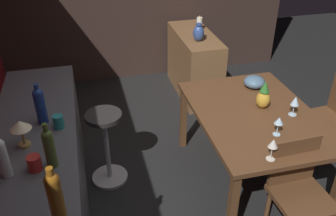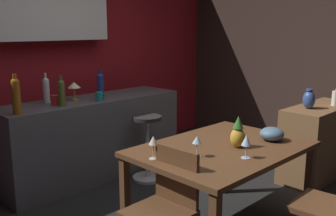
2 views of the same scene
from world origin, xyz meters
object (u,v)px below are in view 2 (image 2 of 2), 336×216
at_px(sideboard_cabinet, 319,141).
at_px(wine_bottle_amber, 16,95).
at_px(counter_lamp, 74,87).
at_px(chair_near_window, 165,206).
at_px(chair_by_doorway, 336,206).
at_px(wine_bottle_clear, 46,89).
at_px(wine_glass_right, 197,141).
at_px(wine_bottle_olive, 61,92).
at_px(pineapple_centerpiece, 238,134).
at_px(dining_table, 222,156).
at_px(pillar_candle_tall, 335,98).
at_px(cup_red, 56,100).
at_px(wine_glass_center, 246,141).
at_px(wine_glass_left, 153,141).
at_px(bar_stool, 147,146).
at_px(fruit_bowl, 272,134).
at_px(cup_teal, 100,96).
at_px(vase_ceramic_blue, 309,99).
at_px(wine_bottle_cobalt, 100,85).

distance_m(sideboard_cabinet, wine_bottle_amber, 3.24).
bearing_deg(counter_lamp, chair_near_window, -103.75).
xyz_separation_m(chair_by_doorway, wine_bottle_clear, (-0.62, 2.78, 0.54)).
distance_m(wine_glass_right, wine_bottle_olive, 1.67).
relative_size(wine_bottle_amber, counter_lamp, 1.84).
bearing_deg(pineapple_centerpiece, wine_glass_right, 169.12).
bearing_deg(dining_table, pillar_candle_tall, -3.48).
height_order(chair_near_window, counter_lamp, counter_lamp).
bearing_deg(chair_near_window, wine_bottle_clear, 84.88).
bearing_deg(sideboard_cabinet, counter_lamp, 137.19).
height_order(chair_by_doorway, cup_red, cup_red).
relative_size(wine_glass_center, wine_bottle_clear, 0.56).
bearing_deg(wine_glass_left, wine_bottle_amber, 104.67).
bearing_deg(pineapple_centerpiece, pillar_candle_tall, -0.62).
relative_size(bar_stool, fruit_bowl, 3.61).
relative_size(chair_near_window, cup_red, 7.22).
bearing_deg(fruit_bowl, bar_stool, 94.53).
bearing_deg(counter_lamp, fruit_bowl, -71.83).
height_order(chair_near_window, wine_glass_left, wine_glass_left).
bearing_deg(wine_glass_right, chair_by_doorway, -63.16).
height_order(dining_table, wine_bottle_amber, wine_bottle_amber).
xyz_separation_m(wine_bottle_clear, pillar_candle_tall, (2.40, -2.02, -0.14)).
height_order(bar_stool, fruit_bowl, fruit_bowl).
height_order(wine_bottle_olive, cup_teal, wine_bottle_olive).
height_order(chair_by_doorway, pillar_candle_tall, pillar_candle_tall).
bearing_deg(cup_teal, chair_by_doorway, -86.28).
height_order(dining_table, fruit_bowl, fruit_bowl).
height_order(wine_glass_right, cup_red, cup_red).
bearing_deg(cup_red, chair_by_doorway, -77.04).
distance_m(chair_near_window, cup_teal, 1.83).
height_order(wine_glass_center, wine_bottle_amber, wine_bottle_amber).
bearing_deg(cup_teal, pineapple_centerpiece, -85.68).
distance_m(chair_near_window, wine_glass_center, 0.74).
xyz_separation_m(fruit_bowl, cup_teal, (-0.49, 1.79, 0.15)).
bearing_deg(cup_teal, bar_stool, -42.10).
distance_m(chair_by_doorway, vase_ceramic_blue, 1.73).
relative_size(fruit_bowl, vase_ceramic_blue, 0.95).
bearing_deg(fruit_bowl, pineapple_centerpiece, 165.42).
xyz_separation_m(wine_bottle_amber, counter_lamp, (0.73, 0.23, -0.03)).
bearing_deg(wine_bottle_amber, vase_ceramic_blue, -32.27).
bearing_deg(chair_by_doorway, wine_glass_center, 109.44).
xyz_separation_m(pineapple_centerpiece, vase_ceramic_blue, (1.46, 0.11, 0.07)).
bearing_deg(wine_glass_left, wine_glass_center, -43.37).
distance_m(chair_by_doorway, wine_bottle_cobalt, 2.65).
bearing_deg(chair_near_window, fruit_bowl, -7.18).
xyz_separation_m(wine_bottle_olive, counter_lamp, (0.26, 0.19, 0.00)).
height_order(wine_glass_left, wine_bottle_cobalt, wine_bottle_cobalt).
distance_m(fruit_bowl, wine_bottle_amber, 2.28).
relative_size(wine_glass_left, wine_bottle_cobalt, 0.54).
height_order(wine_glass_right, wine_bottle_cobalt, wine_bottle_cobalt).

